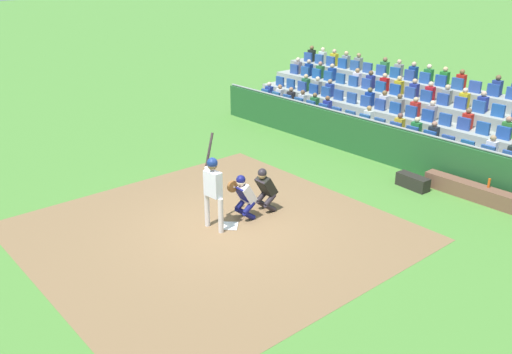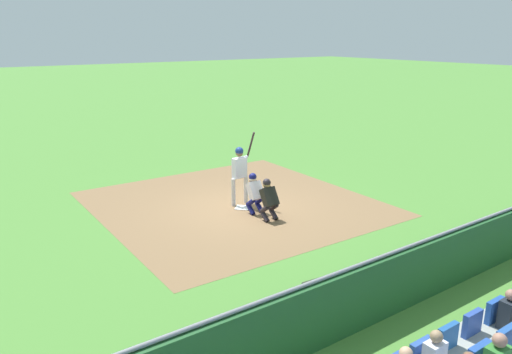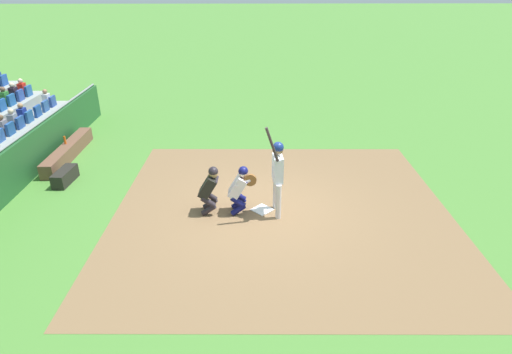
% 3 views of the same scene
% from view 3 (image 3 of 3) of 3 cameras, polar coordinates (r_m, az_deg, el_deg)
% --- Properties ---
extents(ground_plane, '(160.00, 160.00, 0.00)m').
position_cam_3_polar(ground_plane, '(10.75, 0.84, -4.48)').
color(ground_plane, '#4D8736').
extents(infield_dirt_patch, '(8.33, 8.49, 0.01)m').
position_cam_3_polar(infield_dirt_patch, '(10.77, 3.51, -4.43)').
color(infield_dirt_patch, olive).
rests_on(infield_dirt_patch, ground_plane).
extents(home_plate_marker, '(0.62, 0.62, 0.02)m').
position_cam_3_polar(home_plate_marker, '(10.74, 0.84, -4.40)').
color(home_plate_marker, white).
rests_on(home_plate_marker, infield_dirt_patch).
extents(batter_at_plate, '(0.72, 0.47, 2.37)m').
position_cam_3_polar(batter_at_plate, '(10.08, 2.91, 0.99)').
color(batter_at_plate, silver).
rests_on(batter_at_plate, ground_plane).
extents(catcher_crouching, '(0.47, 0.71, 1.26)m').
position_cam_3_polar(catcher_crouching, '(10.34, -2.16, -1.34)').
color(catcher_crouching, '#121558').
rests_on(catcher_crouching, ground_plane).
extents(home_plate_umpire, '(0.47, 0.51, 1.26)m').
position_cam_3_polar(home_plate_umpire, '(10.41, -6.23, -1.41)').
color(home_plate_umpire, '#272128').
rests_on(home_plate_umpire, ground_plane).
extents(dugout_bench, '(3.40, 0.40, 0.44)m').
position_cam_3_polar(dugout_bench, '(14.97, -23.92, 3.18)').
color(dugout_bench, brown).
rests_on(dugout_bench, ground_plane).
extents(water_bottle_on_bench, '(0.07, 0.07, 0.26)m').
position_cam_3_polar(water_bottle_on_bench, '(14.97, -24.31, 4.55)').
color(water_bottle_on_bench, '#D45316').
rests_on(water_bottle_on_bench, dugout_bench).
extents(equipment_duffel_bag, '(1.02, 0.44, 0.39)m').
position_cam_3_polar(equipment_duffel_bag, '(13.21, -24.29, 0.08)').
color(equipment_duffel_bag, black).
rests_on(equipment_duffel_bag, ground_plane).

